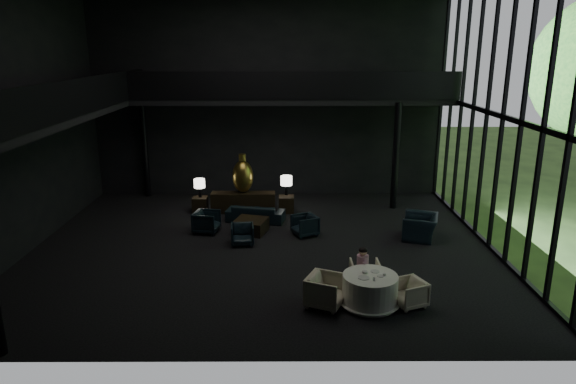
{
  "coord_description": "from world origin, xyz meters",
  "views": [
    {
      "loc": [
        0.71,
        -14.73,
        5.91
      ],
      "look_at": [
        0.77,
        0.5,
        1.61
      ],
      "focal_mm": 32.0,
      "sensor_mm": 36.0,
      "label": 1
    }
  ],
  "objects_px": {
    "sofa": "(256,211)",
    "lounge_armchair_east": "(305,225)",
    "side_table_left": "(200,205)",
    "window_armchair": "(421,221)",
    "side_table_right": "(286,204)",
    "lounge_armchair_south": "(242,234)",
    "console": "(243,202)",
    "lounge_armchair_west": "(207,221)",
    "coffee_table": "(251,226)",
    "dining_chair_north": "(365,273)",
    "dining_table": "(370,292)",
    "bronze_urn": "(243,176)",
    "table_lamp_right": "(286,181)",
    "table_lamp_left": "(199,184)",
    "dining_chair_east": "(409,293)",
    "child": "(363,259)",
    "dining_chair_west": "(326,288)"
  },
  "relations": [
    {
      "from": "coffee_table",
      "to": "dining_chair_north",
      "type": "distance_m",
      "value": 5.15
    },
    {
      "from": "child",
      "to": "table_lamp_left",
      "type": "bearing_deg",
      "value": -50.77
    },
    {
      "from": "lounge_armchair_west",
      "to": "dining_table",
      "type": "bearing_deg",
      "value": -126.77
    },
    {
      "from": "side_table_right",
      "to": "sofa",
      "type": "relative_size",
      "value": 0.31
    },
    {
      "from": "table_lamp_right",
      "to": "lounge_armchair_south",
      "type": "xyz_separation_m",
      "value": [
        -1.37,
        -3.47,
        -0.8
      ]
    },
    {
      "from": "side_table_left",
      "to": "dining_chair_west",
      "type": "height_order",
      "value": "dining_chair_west"
    },
    {
      "from": "dining_chair_north",
      "to": "dining_chair_west",
      "type": "relative_size",
      "value": 0.8
    },
    {
      "from": "dining_chair_west",
      "to": "side_table_left",
      "type": "bearing_deg",
      "value": 53.64
    },
    {
      "from": "dining_chair_north",
      "to": "coffee_table",
      "type": "bearing_deg",
      "value": -52.02
    },
    {
      "from": "sofa",
      "to": "lounge_armchair_east",
      "type": "xyz_separation_m",
      "value": [
        1.69,
        -1.44,
        -0.02
      ]
    },
    {
      "from": "sofa",
      "to": "dining_table",
      "type": "distance_m",
      "value": 6.85
    },
    {
      "from": "lounge_armchair_west",
      "to": "dining_chair_east",
      "type": "bearing_deg",
      "value": -121.97
    },
    {
      "from": "dining_table",
      "to": "dining_chair_west",
      "type": "bearing_deg",
      "value": -176.51
    },
    {
      "from": "table_lamp_left",
      "to": "window_armchair",
      "type": "height_order",
      "value": "table_lamp_left"
    },
    {
      "from": "sofa",
      "to": "side_table_left",
      "type": "bearing_deg",
      "value": -14.13
    },
    {
      "from": "side_table_right",
      "to": "lounge_armchair_south",
      "type": "relative_size",
      "value": 0.92
    },
    {
      "from": "dining_chair_north",
      "to": "table_lamp_left",
      "type": "bearing_deg",
      "value": -50.43
    },
    {
      "from": "side_table_right",
      "to": "dining_chair_east",
      "type": "xyz_separation_m",
      "value": [
        2.89,
        -7.22,
        0.02
      ]
    },
    {
      "from": "table_lamp_right",
      "to": "lounge_armchair_south",
      "type": "height_order",
      "value": "table_lamp_right"
    },
    {
      "from": "lounge_armchair_west",
      "to": "dining_chair_west",
      "type": "distance_m",
      "value": 6.18
    },
    {
      "from": "bronze_urn",
      "to": "lounge_armchair_west",
      "type": "relative_size",
      "value": 1.76
    },
    {
      "from": "console",
      "to": "side_table_right",
      "type": "distance_m",
      "value": 1.6
    },
    {
      "from": "lounge_armchair_west",
      "to": "window_armchair",
      "type": "relative_size",
      "value": 0.62
    },
    {
      "from": "console",
      "to": "lounge_armchair_south",
      "type": "distance_m",
      "value": 3.27
    },
    {
      "from": "side_table_left",
      "to": "table_lamp_left",
      "type": "distance_m",
      "value": 0.78
    },
    {
      "from": "coffee_table",
      "to": "lounge_armchair_south",
      "type": "bearing_deg",
      "value": -99.46
    },
    {
      "from": "side_table_left",
      "to": "sofa",
      "type": "bearing_deg",
      "value": -25.19
    },
    {
      "from": "dining_chair_north",
      "to": "console",
      "type": "bearing_deg",
      "value": -60.17
    },
    {
      "from": "console",
      "to": "side_table_left",
      "type": "height_order",
      "value": "console"
    },
    {
      "from": "side_table_left",
      "to": "lounge_armchair_east",
      "type": "distance_m",
      "value": 4.51
    },
    {
      "from": "dining_chair_east",
      "to": "side_table_right",
      "type": "bearing_deg",
      "value": 178.92
    },
    {
      "from": "lounge_armchair_east",
      "to": "side_table_left",
      "type": "bearing_deg",
      "value": -146.45
    },
    {
      "from": "console",
      "to": "coffee_table",
      "type": "distance_m",
      "value": 2.22
    },
    {
      "from": "dining_table",
      "to": "coffee_table",
      "type": "bearing_deg",
      "value": 122.34
    },
    {
      "from": "table_lamp_left",
      "to": "dining_chair_north",
      "type": "distance_m",
      "value": 8.15
    },
    {
      "from": "sofa",
      "to": "window_armchair",
      "type": "xyz_separation_m",
      "value": [
        5.37,
        -1.74,
        0.2
      ]
    },
    {
      "from": "window_armchair",
      "to": "dining_table",
      "type": "xyz_separation_m",
      "value": [
        -2.31,
        -4.4,
        -0.25
      ]
    },
    {
      "from": "bronze_urn",
      "to": "dining_table",
      "type": "relative_size",
      "value": 0.97
    },
    {
      "from": "lounge_armchair_west",
      "to": "lounge_armchair_south",
      "type": "height_order",
      "value": "lounge_armchair_west"
    },
    {
      "from": "table_lamp_right",
      "to": "bronze_urn",
      "type": "bearing_deg",
      "value": -175.0
    },
    {
      "from": "side_table_left",
      "to": "window_armchair",
      "type": "bearing_deg",
      "value": -20.05
    },
    {
      "from": "lounge_armchair_west",
      "to": "side_table_right",
      "type": "bearing_deg",
      "value": -40.2
    },
    {
      "from": "sofa",
      "to": "window_armchair",
      "type": "height_order",
      "value": "window_armchair"
    },
    {
      "from": "side_table_right",
      "to": "table_lamp_right",
      "type": "xyz_separation_m",
      "value": [
        0.0,
        0.21,
        0.82
      ]
    },
    {
      "from": "lounge_armchair_east",
      "to": "dining_chair_west",
      "type": "bearing_deg",
      "value": -19.98
    },
    {
      "from": "side_table_right",
      "to": "coffee_table",
      "type": "distance_m",
      "value": 2.47
    },
    {
      "from": "table_lamp_left",
      "to": "lounge_armchair_east",
      "type": "xyz_separation_m",
      "value": [
        3.8,
        -2.49,
        -0.71
      ]
    },
    {
      "from": "dining_table",
      "to": "dining_chair_north",
      "type": "relative_size",
      "value": 2.04
    },
    {
      "from": "console",
      "to": "dining_chair_north",
      "type": "xyz_separation_m",
      "value": [
        3.6,
        -6.21,
        -0.01
      ]
    },
    {
      "from": "sofa",
      "to": "dining_table",
      "type": "relative_size",
      "value": 1.32
    }
  ]
}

